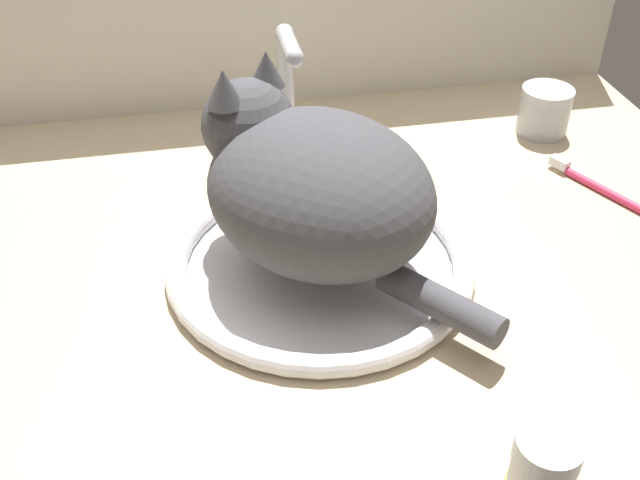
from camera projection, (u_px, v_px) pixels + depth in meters
countertop at (280, 285)px, 80.64cm from camera, size 116.91×80.69×3.00cm
backsplash_wall at (232, 21)px, 104.60cm from camera, size 116.91×2.40×31.13cm
sink_basin at (320, 262)px, 79.78cm from camera, size 33.20×33.20×2.33cm
faucet at (288, 119)px, 92.06cm from camera, size 17.08×10.17×19.39cm
cat at (309, 184)px, 74.89cm from camera, size 31.57×34.05×18.99cm
metal_jar at (544, 111)px, 102.81cm from camera, size 7.14×7.14×6.61cm
toothbrush at (599, 187)px, 92.36cm from camera, size 7.75×14.78×1.70cm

